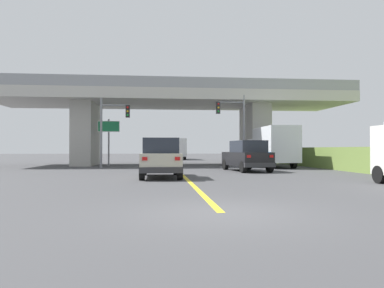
{
  "coord_description": "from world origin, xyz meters",
  "views": [
    {
      "loc": [
        -1.51,
        -8.37,
        1.48
      ],
      "look_at": [
        0.7,
        13.94,
        1.78
      ],
      "focal_mm": 34.31,
      "sensor_mm": 36.0,
      "label": 1
    }
  ],
  "objects_px": {
    "box_truck": "(272,146)",
    "traffic_signal_nearside": "(235,121)",
    "traffic_signal_farside": "(111,124)",
    "semi_truck_distant": "(176,148)",
    "suv_lead": "(161,158)",
    "highway_sign": "(109,131)",
    "suv_crossing": "(247,156)",
    "sedan_oncoming": "(158,153)"
  },
  "relations": [
    {
      "from": "traffic_signal_farside",
      "to": "box_truck",
      "type": "bearing_deg",
      "value": -0.83
    },
    {
      "from": "suv_lead",
      "to": "highway_sign",
      "type": "xyz_separation_m",
      "value": [
        -4.29,
        13.1,
        2.0
      ]
    },
    {
      "from": "suv_crossing",
      "to": "traffic_signal_nearside",
      "type": "height_order",
      "value": "traffic_signal_nearside"
    },
    {
      "from": "traffic_signal_nearside",
      "to": "traffic_signal_farside",
      "type": "bearing_deg",
      "value": -176.84
    },
    {
      "from": "sedan_oncoming",
      "to": "highway_sign",
      "type": "height_order",
      "value": "highway_sign"
    },
    {
      "from": "suv_lead",
      "to": "traffic_signal_farside",
      "type": "height_order",
      "value": "traffic_signal_farside"
    },
    {
      "from": "suv_crossing",
      "to": "box_truck",
      "type": "distance_m",
      "value": 6.18
    },
    {
      "from": "suv_crossing",
      "to": "box_truck",
      "type": "relative_size",
      "value": 0.68
    },
    {
      "from": "highway_sign",
      "to": "semi_truck_distant",
      "type": "relative_size",
      "value": 0.55
    },
    {
      "from": "semi_truck_distant",
      "to": "highway_sign",
      "type": "bearing_deg",
      "value": -109.95
    },
    {
      "from": "traffic_signal_farside",
      "to": "traffic_signal_nearside",
      "type": "bearing_deg",
      "value": 3.16
    },
    {
      "from": "sedan_oncoming",
      "to": "highway_sign",
      "type": "bearing_deg",
      "value": -117.97
    },
    {
      "from": "traffic_signal_nearside",
      "to": "semi_truck_distant",
      "type": "height_order",
      "value": "traffic_signal_nearside"
    },
    {
      "from": "suv_crossing",
      "to": "suv_lead",
      "type": "bearing_deg",
      "value": -147.15
    },
    {
      "from": "suv_lead",
      "to": "highway_sign",
      "type": "bearing_deg",
      "value": 108.13
    },
    {
      "from": "traffic_signal_nearside",
      "to": "highway_sign",
      "type": "bearing_deg",
      "value": 167.13
    },
    {
      "from": "suv_crossing",
      "to": "traffic_signal_nearside",
      "type": "xyz_separation_m",
      "value": [
        0.5,
        5.84,
        2.74
      ]
    },
    {
      "from": "suv_lead",
      "to": "box_truck",
      "type": "height_order",
      "value": "box_truck"
    },
    {
      "from": "suv_lead",
      "to": "suv_crossing",
      "type": "xyz_separation_m",
      "value": [
        5.78,
        4.84,
        -0.0
      ]
    },
    {
      "from": "box_truck",
      "to": "traffic_signal_nearside",
      "type": "relative_size",
      "value": 1.2
    },
    {
      "from": "traffic_signal_nearside",
      "to": "traffic_signal_farside",
      "type": "xyz_separation_m",
      "value": [
        -10.04,
        -0.55,
        -0.29
      ]
    },
    {
      "from": "box_truck",
      "to": "semi_truck_distant",
      "type": "relative_size",
      "value": 0.96
    },
    {
      "from": "sedan_oncoming",
      "to": "semi_truck_distant",
      "type": "bearing_deg",
      "value": 76.56
    },
    {
      "from": "highway_sign",
      "to": "suv_lead",
      "type": "bearing_deg",
      "value": -71.87
    },
    {
      "from": "traffic_signal_nearside",
      "to": "traffic_signal_farside",
      "type": "distance_m",
      "value": 10.06
    },
    {
      "from": "sedan_oncoming",
      "to": "semi_truck_distant",
      "type": "xyz_separation_m",
      "value": [
        2.63,
        10.99,
        0.53
      ]
    },
    {
      "from": "traffic_signal_farside",
      "to": "semi_truck_distant",
      "type": "bearing_deg",
      "value": 73.81
    },
    {
      "from": "box_truck",
      "to": "traffic_signal_nearside",
      "type": "bearing_deg",
      "value": 165.73
    },
    {
      "from": "box_truck",
      "to": "highway_sign",
      "type": "bearing_deg",
      "value": 166.82
    },
    {
      "from": "highway_sign",
      "to": "sedan_oncoming",
      "type": "bearing_deg",
      "value": 62.03
    },
    {
      "from": "suv_crossing",
      "to": "traffic_signal_nearside",
      "type": "distance_m",
      "value": 6.47
    },
    {
      "from": "suv_crossing",
      "to": "semi_truck_distant",
      "type": "bearing_deg",
      "value": 89.44
    },
    {
      "from": "traffic_signal_farside",
      "to": "semi_truck_distant",
      "type": "relative_size",
      "value": 0.73
    },
    {
      "from": "box_truck",
      "to": "highway_sign",
      "type": "height_order",
      "value": "highway_sign"
    },
    {
      "from": "traffic_signal_farside",
      "to": "highway_sign",
      "type": "distance_m",
      "value": 3.05
    },
    {
      "from": "highway_sign",
      "to": "semi_truck_distant",
      "type": "bearing_deg",
      "value": 70.05
    },
    {
      "from": "suv_lead",
      "to": "traffic_signal_nearside",
      "type": "height_order",
      "value": "traffic_signal_nearside"
    },
    {
      "from": "suv_lead",
      "to": "traffic_signal_nearside",
      "type": "distance_m",
      "value": 12.69
    },
    {
      "from": "suv_lead",
      "to": "traffic_signal_farside",
      "type": "xyz_separation_m",
      "value": [
        -3.76,
        10.13,
        2.45
      ]
    },
    {
      "from": "box_truck",
      "to": "semi_truck_distant",
      "type": "height_order",
      "value": "box_truck"
    },
    {
      "from": "semi_truck_distant",
      "to": "sedan_oncoming",
      "type": "bearing_deg",
      "value": -103.44
    },
    {
      "from": "suv_lead",
      "to": "box_truck",
      "type": "xyz_separation_m",
      "value": [
        9.19,
        9.94,
        0.66
      ]
    }
  ]
}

